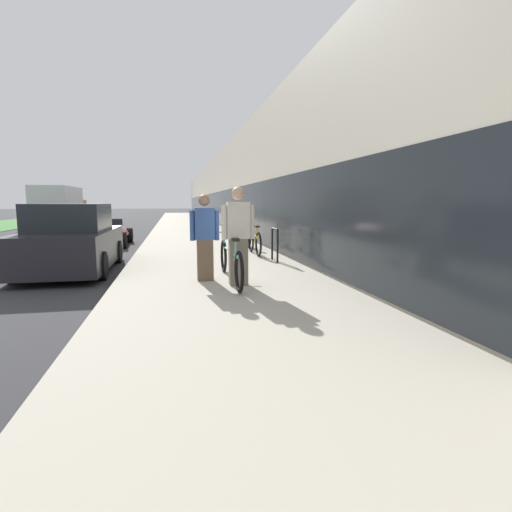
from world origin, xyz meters
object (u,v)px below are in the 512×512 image
at_px(parked_sedan_curbside, 72,241).
at_px(person_rider, 238,236).
at_px(person_bystander, 205,238).
at_px(bike_rack_hoop, 275,241).
at_px(cruiser_bike_nearest, 255,242).
at_px(moving_truck, 60,206).
at_px(tandem_bicycle, 230,261).
at_px(cruiser_bike_middle, 245,234).
at_px(vintage_roadster_curbside, 106,234).

bearing_deg(parked_sedan_curbside, person_rider, -39.39).
bearing_deg(person_rider, person_bystander, 135.95).
relative_size(person_rider, parked_sedan_curbside, 0.43).
bearing_deg(person_bystander, parked_sedan_curbside, 141.58).
distance_m(person_rider, person_bystander, 0.78).
height_order(bike_rack_hoop, cruiser_bike_nearest, cruiser_bike_nearest).
distance_m(bike_rack_hoop, moving_truck, 22.62).
bearing_deg(tandem_bicycle, moving_truck, 111.02).
bearing_deg(cruiser_bike_nearest, bike_rack_hoop, -80.57).
distance_m(tandem_bicycle, person_bystander, 0.67).
relative_size(cruiser_bike_middle, moving_truck, 0.28).
xyz_separation_m(person_bystander, vintage_roadster_curbside, (-3.05, 8.15, -0.51)).
relative_size(tandem_bicycle, vintage_roadster_curbside, 0.72).
height_order(person_rider, bike_rack_hoop, person_rider).
distance_m(person_rider, vintage_roadster_curbside, 9.42).
bearing_deg(bike_rack_hoop, tandem_bicycle, -121.78).
xyz_separation_m(person_rider, cruiser_bike_middle, (1.27, 6.35, -0.48)).
bearing_deg(cruiser_bike_middle, person_rider, -101.34).
relative_size(person_bystander, parked_sedan_curbside, 0.40).
bearing_deg(cruiser_bike_middle, tandem_bicycle, -102.85).
bearing_deg(parked_sedan_curbside, person_bystander, -38.42).
distance_m(tandem_bicycle, bike_rack_hoop, 2.82).
bearing_deg(person_rider, bike_rack_hoop, 63.19).
distance_m(person_rider, moving_truck, 24.57).
distance_m(person_bystander, cruiser_bike_nearest, 4.04).
xyz_separation_m(person_rider, person_bystander, (-0.56, 0.54, -0.06)).
height_order(cruiser_bike_middle, parked_sedan_curbside, parked_sedan_curbside).
relative_size(bike_rack_hoop, vintage_roadster_curbside, 0.22).
xyz_separation_m(vintage_roadster_curbside, moving_truck, (-5.18, 14.26, 0.94)).
height_order(bike_rack_hoop, cruiser_bike_middle, cruiser_bike_middle).
xyz_separation_m(bike_rack_hoop, parked_sedan_curbside, (-4.85, 0.09, 0.08)).
distance_m(person_bystander, parked_sedan_curbside, 3.71).
relative_size(tandem_bicycle, moving_truck, 0.41).
distance_m(bike_rack_hoop, vintage_roadster_curbside, 7.76).
xyz_separation_m(person_rider, parked_sedan_curbside, (-3.46, 2.84, -0.29)).
relative_size(cruiser_bike_nearest, moving_truck, 0.26).
bearing_deg(moving_truck, vintage_roadster_curbside, -70.06).
height_order(parked_sedan_curbside, moving_truck, moving_truck).
xyz_separation_m(cruiser_bike_middle, parked_sedan_curbside, (-4.73, -3.51, 0.19)).
relative_size(bike_rack_hoop, cruiser_bike_middle, 0.45).
relative_size(vintage_roadster_curbside, moving_truck, 0.57).
bearing_deg(moving_truck, bike_rack_hoop, -63.29).
bearing_deg(moving_truck, person_rider, -69.07).
bearing_deg(person_bystander, bike_rack_hoop, 48.65).
bearing_deg(parked_sedan_curbside, bike_rack_hoop, -1.08).
bearing_deg(person_bystander, person_rider, -44.05).
bearing_deg(vintage_roadster_curbside, cruiser_bike_nearest, -43.51).
bearing_deg(cruiser_bike_middle, cruiser_bike_nearest, -93.19).
distance_m(cruiser_bike_nearest, moving_truck, 21.26).
relative_size(person_bystander, bike_rack_hoop, 1.93).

